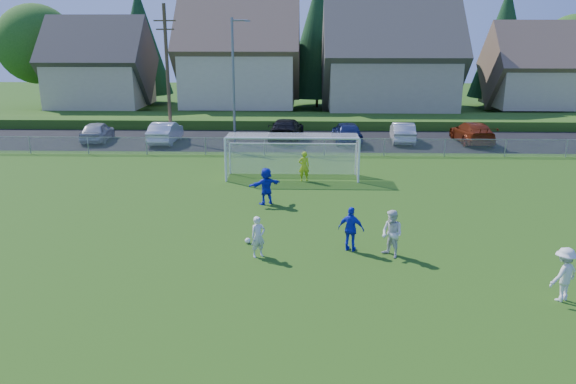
% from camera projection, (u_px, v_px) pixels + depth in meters
% --- Properties ---
extents(ground, '(160.00, 160.00, 0.00)m').
position_uv_depth(ground, '(280.00, 311.00, 16.57)').
color(ground, '#193D0C').
rests_on(ground, ground).
extents(asphalt_lot, '(60.00, 60.00, 0.00)m').
position_uv_depth(asphalt_lot, '(296.00, 140.00, 43.02)').
color(asphalt_lot, black).
rests_on(asphalt_lot, ground).
extents(grass_embankment, '(70.00, 6.00, 0.80)m').
position_uv_depth(grass_embankment, '(297.00, 121.00, 50.13)').
color(grass_embankment, '#1E420F').
rests_on(grass_embankment, ground).
extents(soccer_ball, '(0.22, 0.22, 0.22)m').
position_uv_depth(soccer_ball, '(248.00, 241.00, 21.90)').
color(soccer_ball, white).
rests_on(soccer_ball, ground).
extents(player_white_a, '(0.67, 0.60, 1.53)m').
position_uv_depth(player_white_a, '(258.00, 237.00, 20.44)').
color(player_white_a, silver).
rests_on(player_white_a, ground).
extents(player_white_b, '(1.06, 1.09, 1.77)m').
position_uv_depth(player_white_b, '(392.00, 234.00, 20.40)').
color(player_white_b, silver).
rests_on(player_white_b, ground).
extents(player_white_c, '(1.27, 1.13, 1.71)m').
position_uv_depth(player_white_c, '(564.00, 274.00, 17.03)').
color(player_white_c, silver).
rests_on(player_white_c, ground).
extents(player_blue_a, '(1.08, 0.73, 1.70)m').
position_uv_depth(player_blue_a, '(351.00, 229.00, 20.99)').
color(player_blue_a, '#1524C8').
rests_on(player_blue_a, ground).
extents(player_blue_b, '(1.68, 1.32, 1.78)m').
position_uv_depth(player_blue_b, '(266.00, 186.00, 26.79)').
color(player_blue_b, '#1524C8').
rests_on(player_blue_b, ground).
extents(goalkeeper, '(0.67, 0.51, 1.67)m').
position_uv_depth(goalkeeper, '(304.00, 166.00, 30.99)').
color(goalkeeper, '#B4DB19').
rests_on(goalkeeper, ground).
extents(car_a, '(2.15, 4.57, 1.51)m').
position_uv_depth(car_a, '(97.00, 131.00, 42.47)').
color(car_a, '#A3A5AB').
rests_on(car_a, ground).
extents(car_b, '(1.71, 4.85, 1.59)m').
position_uv_depth(car_b, '(165.00, 132.00, 41.85)').
color(car_b, silver).
rests_on(car_b, ground).
extents(car_d, '(2.78, 5.84, 1.64)m').
position_uv_depth(car_d, '(286.00, 129.00, 42.98)').
color(car_d, black).
rests_on(car_d, ground).
extents(car_e, '(2.26, 4.94, 1.64)m').
position_uv_depth(car_e, '(347.00, 132.00, 41.74)').
color(car_e, '#151E4B').
rests_on(car_e, ground).
extents(car_f, '(1.93, 4.68, 1.51)m').
position_uv_depth(car_f, '(402.00, 132.00, 42.11)').
color(car_f, '#B8B8B8').
rests_on(car_f, ground).
extents(car_g, '(2.37, 5.52, 1.59)m').
position_uv_depth(car_g, '(472.00, 133.00, 41.80)').
color(car_g, maroon).
rests_on(car_g, ground).
extents(soccer_goal, '(7.42, 1.90, 2.50)m').
position_uv_depth(soccer_goal, '(292.00, 149.00, 31.57)').
color(soccer_goal, white).
rests_on(soccer_goal, ground).
extents(chainlink_fence, '(52.06, 0.06, 1.20)m').
position_uv_depth(chainlink_fence, '(294.00, 146.00, 37.56)').
color(chainlink_fence, gray).
rests_on(chainlink_fence, ground).
extents(streetlight, '(1.38, 0.18, 9.00)m').
position_uv_depth(streetlight, '(234.00, 78.00, 40.39)').
color(streetlight, slate).
rests_on(streetlight, ground).
extents(utility_pole, '(1.60, 0.26, 10.00)m').
position_uv_depth(utility_pole, '(168.00, 72.00, 41.42)').
color(utility_pole, '#473321').
rests_on(utility_pole, ground).
extents(houses_row, '(53.90, 11.45, 13.27)m').
position_uv_depth(houses_row, '(319.00, 40.00, 55.36)').
color(houses_row, tan).
rests_on(houses_row, ground).
extents(tree_row, '(65.98, 12.36, 13.80)m').
position_uv_depth(tree_row, '(309.00, 43.00, 61.53)').
color(tree_row, '#382616').
rests_on(tree_row, ground).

